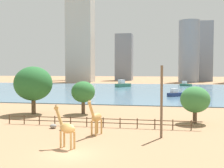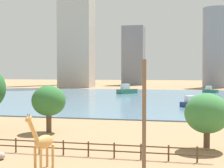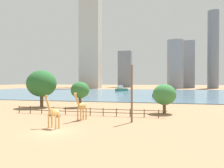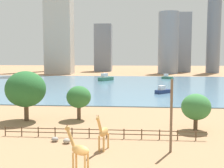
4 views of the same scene
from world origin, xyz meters
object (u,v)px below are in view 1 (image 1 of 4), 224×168
boulder_near_fence (53,126)px  boat_barge (123,84)px  tree_left_large (83,92)px  tree_center_broad (195,100)px  giraffe_companion (66,128)px  utility_pole (162,102)px  boat_sailboat (175,94)px  boat_tug (185,84)px  boulder_by_pole (64,127)px  tree_right_tall (33,84)px  giraffe_tall (96,117)px

boulder_near_fence → boat_barge: boat_barge is taller
tree_left_large → boat_barge: 70.99m
boat_barge → tree_center_broad: bearing=-128.8°
giraffe_companion → tree_center_broad: tree_center_broad is taller
utility_pole → boat_sailboat: 47.64m
boat_tug → giraffe_companion: bearing=-69.5°
boulder_by_pole → utility_pole: bearing=-9.4°
boulder_near_fence → tree_left_large: bearing=87.5°
tree_right_tall → boat_tug: tree_right_tall is taller
tree_left_large → tree_right_tall: tree_right_tall is taller
tree_right_tall → boat_barge: bearing=85.9°
giraffe_companion → boulder_by_pole: giraffe_companion is taller
tree_left_large → tree_center_broad: 18.63m
tree_center_broad → boulder_by_pole: bearing=-156.0°
giraffe_tall → boulder_by_pole: (-4.67, 2.02, -1.73)m
tree_left_large → boat_sailboat: tree_left_large is taller
giraffe_tall → giraffe_companion: 5.97m
tree_right_tall → giraffe_companion: bearing=-56.5°
tree_left_large → tree_right_tall: bearing=-169.4°
boat_tug → boat_barge: 29.03m
giraffe_tall → boat_tug: 98.80m
giraffe_companion → boulder_near_fence: bearing=-38.6°
utility_pole → tree_left_large: utility_pole is taller
boat_tug → boat_barge: (-26.62, -11.57, 0.31)m
tree_center_broad → boat_sailboat: (-1.02, 37.92, -2.40)m
giraffe_tall → boat_tug: (17.67, 97.20, -1.10)m
tree_left_large → boat_tug: bearing=74.1°
giraffe_tall → boulder_by_pole: 5.37m
giraffe_tall → boat_barge: (-8.95, 85.63, -0.79)m
utility_pole → boat_tug: bearing=84.0°
giraffe_tall → tree_left_large: (-5.76, 14.76, 1.69)m
giraffe_companion → boulder_by_pole: bearing=-46.2°
boat_barge → boat_sailboat: bearing=-116.6°
giraffe_companion → tree_center_broad: (13.65, 15.26, 1.38)m
giraffe_tall → utility_pole: (7.46, 0.00, 1.97)m
utility_pole → boat_sailboat: utility_pole is taller
tree_left_large → tree_center_broad: tree_left_large is taller
boulder_by_pole → tree_left_large: bearing=94.9°
tree_right_tall → boat_sailboat: (25.18, 34.21, -4.24)m
tree_center_broad → boulder_near_fence: bearing=-159.5°
utility_pole → tree_right_tall: tree_right_tall is taller
boulder_near_fence → boat_sailboat: bearing=68.8°
utility_pole → boat_barge: utility_pole is taller
boat_barge → boat_tug: bearing=-30.8°
boat_sailboat → utility_pole: bearing=-137.5°
utility_pole → tree_left_large: bearing=131.8°
boulder_near_fence → boulder_by_pole: (1.63, -0.61, 0.03)m
boat_sailboat → boat_barge: (-20.03, 38.23, 0.32)m
giraffe_companion → tree_center_broad: 20.52m
boat_sailboat → boat_tug: (6.59, 49.80, 0.01)m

